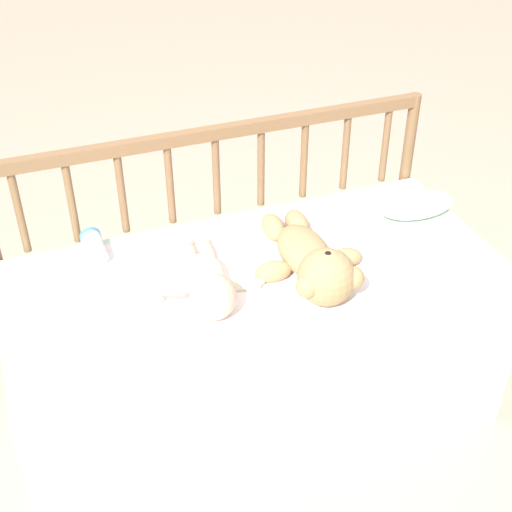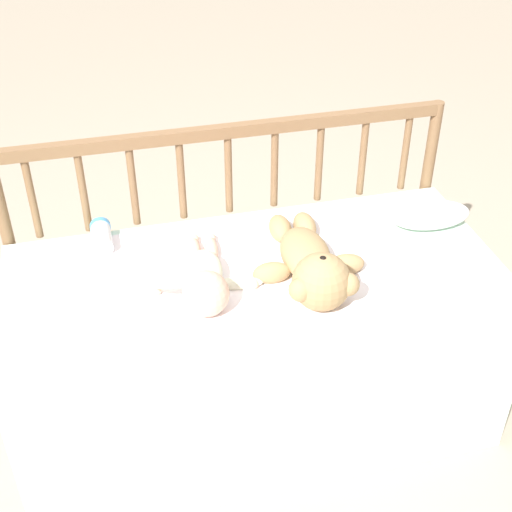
% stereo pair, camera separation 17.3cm
% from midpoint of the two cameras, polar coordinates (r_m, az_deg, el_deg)
% --- Properties ---
extents(ground_plane, '(12.00, 12.00, 0.00)m').
position_cam_midpoint_polar(ground_plane, '(2.29, 2.22, -12.35)').
color(ground_plane, tan).
extents(crib_mattress, '(1.34, 0.62, 0.54)m').
position_cam_midpoint_polar(crib_mattress, '(2.09, 2.39, -7.42)').
color(crib_mattress, silver).
rests_on(crib_mattress, ground_plane).
extents(crib_rail, '(1.34, 0.04, 0.82)m').
position_cam_midpoint_polar(crib_rail, '(2.15, 0.13, 4.85)').
color(crib_rail, brown).
rests_on(crib_rail, ground_plane).
extents(blanket, '(0.80, 0.55, 0.01)m').
position_cam_midpoint_polar(blanket, '(1.92, 2.94, -1.35)').
color(blanket, white).
rests_on(blanket, crib_mattress).
extents(teddy_bear, '(0.31, 0.45, 0.15)m').
position_cam_midpoint_polar(teddy_bear, '(1.87, 7.11, -0.76)').
color(teddy_bear, tan).
rests_on(teddy_bear, crib_mattress).
extents(baby, '(0.31, 0.38, 0.12)m').
position_cam_midpoint_polar(baby, '(1.83, -1.43, -1.95)').
color(baby, '#EAEACC').
rests_on(baby, crib_mattress).
extents(small_pillow, '(0.24, 0.13, 0.06)m').
position_cam_midpoint_polar(small_pillow, '(2.19, 16.03, 3.11)').
color(small_pillow, white).
rests_on(small_pillow, crib_mattress).
extents(baby_bottle, '(0.06, 0.15, 0.06)m').
position_cam_midpoint_polar(baby_bottle, '(2.06, -9.94, 1.66)').
color(baby_bottle, white).
rests_on(baby_bottle, crib_mattress).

